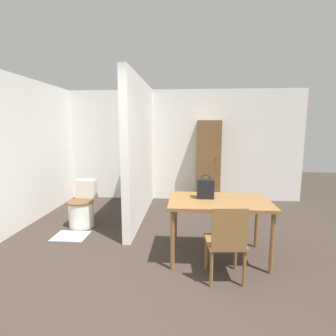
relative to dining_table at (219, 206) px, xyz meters
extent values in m
plane|color=#382D26|center=(-0.73, -1.20, -0.69)|extent=(16.00, 16.00, 0.00)
cube|color=white|center=(-0.73, 2.82, 0.56)|extent=(5.77, 0.12, 2.50)
cube|color=white|center=(-3.18, 0.78, 0.56)|extent=(0.12, 4.96, 2.50)
cube|color=white|center=(-1.26, 1.51, 0.56)|extent=(0.12, 2.50, 2.50)
cube|color=brown|center=(0.00, 0.00, 0.06)|extent=(1.25, 0.80, 0.04)
cylinder|color=brown|center=(-0.57, -0.34, -0.33)|extent=(0.05, 0.05, 0.73)
cylinder|color=brown|center=(0.57, -0.34, -0.33)|extent=(0.05, 0.05, 0.73)
cylinder|color=brown|center=(-0.57, 0.34, -0.33)|extent=(0.05, 0.05, 0.73)
cylinder|color=brown|center=(0.57, 0.34, -0.33)|extent=(0.05, 0.05, 0.73)
cube|color=brown|center=(0.02, -0.46, -0.27)|extent=(0.44, 0.44, 0.04)
cube|color=brown|center=(0.03, -0.65, -0.04)|extent=(0.37, 0.06, 0.43)
cylinder|color=brown|center=(-0.17, -0.30, -0.49)|extent=(0.04, 0.04, 0.40)
cylinder|color=brown|center=(0.18, -0.27, -0.49)|extent=(0.04, 0.04, 0.40)
cylinder|color=brown|center=(-0.14, -0.65, -0.49)|extent=(0.04, 0.04, 0.40)
cylinder|color=brown|center=(0.21, -0.62, -0.49)|extent=(0.04, 0.04, 0.40)
cylinder|color=silver|center=(-2.19, 0.92, -0.48)|extent=(0.41, 0.41, 0.42)
cylinder|color=brown|center=(-2.19, 0.92, -0.26)|extent=(0.43, 0.43, 0.02)
cube|color=silver|center=(-2.19, 1.19, -0.11)|extent=(0.34, 0.18, 0.33)
cube|color=black|center=(-0.17, 0.07, 0.20)|extent=(0.21, 0.13, 0.25)
torus|color=black|center=(-0.17, 0.07, 0.32)|extent=(0.13, 0.01, 0.13)
cube|color=brown|center=(0.05, 2.55, 0.22)|extent=(0.51, 0.38, 1.81)
sphere|color=black|center=(0.19, 2.35, 0.31)|extent=(0.02, 0.02, 0.02)
cube|color=#B2BCC6|center=(-2.19, 0.49, -0.68)|extent=(0.51, 0.39, 0.01)
camera|label=1|loc=(-0.40, -3.22, 0.98)|focal=28.00mm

